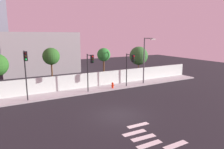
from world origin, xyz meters
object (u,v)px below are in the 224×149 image
(traffic_light_right, at_px, (26,65))
(street_lamp_curbside, at_px, (145,57))
(traffic_light_left, at_px, (130,63))
(traffic_light_center, at_px, (90,65))
(roadside_tree_rightmost, at_px, (139,56))
(roadside_tree_midleft, at_px, (51,57))
(roadside_tree_midright, at_px, (104,55))
(fire_hydrant, at_px, (113,85))

(traffic_light_right, height_order, street_lamp_curbside, street_lamp_curbside)
(traffic_light_left, height_order, traffic_light_center, traffic_light_center)
(roadside_tree_rightmost, bearing_deg, traffic_light_left, -136.01)
(street_lamp_curbside, bearing_deg, traffic_light_left, -165.06)
(traffic_light_center, distance_m, traffic_light_right, 6.64)
(traffic_light_right, xyz_separation_m, roadside_tree_midleft, (3.35, 4.04, 0.32))
(traffic_light_left, distance_m, traffic_light_center, 5.24)
(traffic_light_center, distance_m, roadside_tree_rightmost, 10.60)
(traffic_light_left, height_order, roadside_tree_rightmost, roadside_tree_rightmost)
(roadside_tree_midleft, relative_size, roadside_tree_midright, 1.05)
(traffic_light_center, xyz_separation_m, traffic_light_right, (-6.63, 0.10, 0.41))
(traffic_light_left, height_order, fire_hydrant, traffic_light_left)
(traffic_light_center, xyz_separation_m, fire_hydrant, (3.24, 0.65, -2.83))
(roadside_tree_midright, bearing_deg, roadside_tree_rightmost, 0.00)
(roadside_tree_rightmost, bearing_deg, traffic_light_right, -166.16)
(fire_hydrant, relative_size, roadside_tree_midleft, 0.14)
(traffic_light_left, distance_m, roadside_tree_rightmost, 6.29)
(roadside_tree_midleft, distance_m, roadside_tree_rightmost, 13.05)
(street_lamp_curbside, height_order, roadside_tree_rightmost, street_lamp_curbside)
(roadside_tree_midright, bearing_deg, traffic_light_left, -71.95)
(fire_hydrant, bearing_deg, traffic_light_right, -176.85)
(traffic_light_right, distance_m, roadside_tree_midright, 11.19)
(traffic_light_right, bearing_deg, traffic_light_center, -0.89)
(street_lamp_curbside, xyz_separation_m, roadside_tree_rightmost, (1.58, 3.58, -0.29))
(fire_hydrant, height_order, roadside_tree_midright, roadside_tree_midright)
(traffic_light_left, relative_size, traffic_light_center, 0.96)
(street_lamp_curbside, height_order, roadside_tree_midleft, street_lamp_curbside)
(traffic_light_center, bearing_deg, fire_hydrant, 11.28)
(roadside_tree_midleft, relative_size, roadside_tree_rightmost, 1.04)
(traffic_light_center, height_order, roadside_tree_rightmost, roadside_tree_rightmost)
(traffic_light_left, xyz_separation_m, street_lamp_curbside, (2.94, 0.78, 0.58))
(traffic_light_left, relative_size, roadside_tree_midleft, 0.82)
(traffic_light_right, height_order, roadside_tree_midleft, traffic_light_right)
(traffic_light_right, bearing_deg, roadside_tree_midleft, 50.33)
(traffic_light_right, height_order, roadside_tree_rightmost, traffic_light_right)
(traffic_light_left, xyz_separation_m, roadside_tree_midright, (-1.42, 4.37, 0.68))
(traffic_light_left, bearing_deg, traffic_light_center, 177.52)
(traffic_light_right, distance_m, fire_hydrant, 10.40)
(traffic_light_center, xyz_separation_m, roadside_tree_rightmost, (9.76, 4.14, 0.19))
(roadside_tree_midleft, bearing_deg, street_lamp_curbside, -17.36)
(traffic_light_right, xyz_separation_m, roadside_tree_midright, (10.44, 4.04, 0.16))
(roadside_tree_midleft, distance_m, roadside_tree_midright, 7.09)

